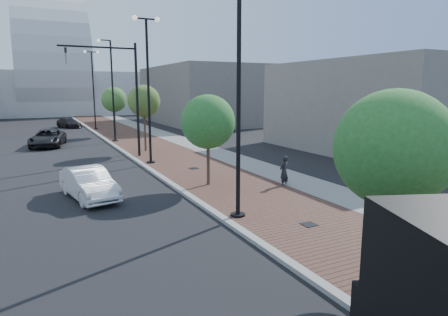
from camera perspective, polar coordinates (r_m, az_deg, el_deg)
name	(u,v)px	position (r m, az deg, el deg)	size (l,w,h in m)	color
sidewalk	(131,133)	(43.76, -13.47, 3.54)	(7.00, 140.00, 0.12)	#4C2D23
concrete_strip	(155,132)	(44.43, -10.07, 3.77)	(2.40, 140.00, 0.13)	slate
curb	(98,135)	(43.12, -18.01, 3.24)	(0.30, 140.00, 0.14)	gray
white_sedan	(89,183)	(18.41, -19.31, -3.55)	(1.48, 4.25, 1.40)	silver
dark_car_mid	(48,138)	(36.43, -24.52, 2.69)	(2.42, 5.25, 1.46)	black
dark_car_far	(69,123)	(53.16, -21.89, 4.82)	(1.73, 4.25, 1.23)	black
pedestrian	(284,172)	(19.57, 8.83, -1.99)	(0.59, 0.39, 1.61)	black
streetlight_1	(236,104)	(14.08, 1.76, 7.96)	(1.44, 0.56, 9.21)	black
streetlight_2	(148,90)	(25.33, -11.07, 9.83)	(1.72, 0.56, 9.28)	black
streetlight_3	(112,95)	(37.02, -16.22, 8.92)	(1.44, 0.56, 9.21)	black
streetlight_4	(93,89)	(48.88, -18.68, 9.55)	(1.72, 0.56, 9.28)	black
traffic_mast	(124,87)	(28.03, -14.54, 10.04)	(5.09, 0.20, 8.00)	black
tree_0	(394,149)	(10.20, 23.81, 1.28)	(2.86, 2.86, 4.90)	#382619
tree_1	(209,122)	(19.16, -2.29, 5.33)	(2.68, 2.68, 4.62)	#382619
tree_2	(144,101)	(30.46, -11.64, 8.21)	(2.48, 2.45, 5.20)	#382619
tree_3	(114,100)	(42.18, -15.86, 8.27)	(2.57, 2.55, 5.07)	#382619
convention_center	(52,83)	(87.52, -24.00, 10.02)	(50.00, 30.00, 50.00)	#9EA3A8
commercial_block_ne	(201,95)	(56.90, -3.48, 9.24)	(12.00, 22.00, 8.00)	#605B56
commercial_block_e	(372,107)	(32.96, 20.94, 7.09)	(10.00, 16.00, 7.00)	slate
utility_cover_1	(309,224)	(14.28, 12.42, -9.53)	(0.50, 0.50, 0.02)	black
utility_cover_2	(194,168)	(23.54, -4.51, -1.53)	(0.50, 0.50, 0.02)	black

